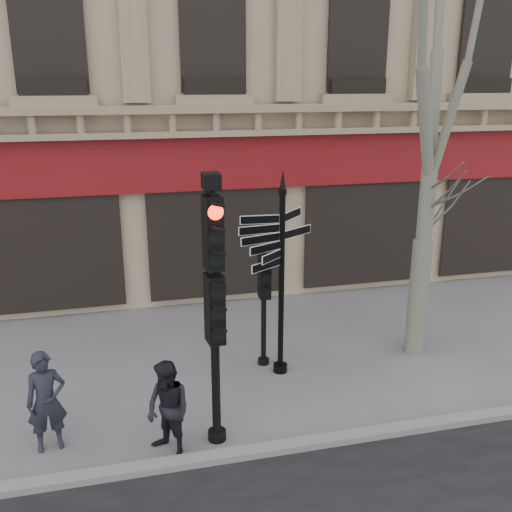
# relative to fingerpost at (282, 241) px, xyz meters

# --- Properties ---
(ground) EXTENTS (80.00, 80.00, 0.00)m
(ground) POSITION_rel_fingerpost_xyz_m (-0.54, -1.02, -2.67)
(ground) COLOR slate
(ground) RESTS_ON ground
(kerb) EXTENTS (80.00, 0.25, 0.12)m
(kerb) POSITION_rel_fingerpost_xyz_m (-0.54, -2.42, -2.61)
(kerb) COLOR gray
(kerb) RESTS_ON ground
(fingerpost) EXTENTS (2.15, 2.15, 3.97)m
(fingerpost) POSITION_rel_fingerpost_xyz_m (0.00, 0.00, 0.00)
(fingerpost) COLOR black
(fingerpost) RESTS_ON ground
(traffic_signal_main) EXTENTS (0.50, 0.38, 4.26)m
(traffic_signal_main) POSITION_rel_fingerpost_xyz_m (-1.59, -1.89, 0.02)
(traffic_signal_main) COLOR black
(traffic_signal_main) RESTS_ON ground
(traffic_signal_secondary) EXTENTS (0.39, 0.28, 2.33)m
(traffic_signal_secondary) POSITION_rel_fingerpost_xyz_m (-0.24, 0.39, -1.04)
(traffic_signal_secondary) COLOR black
(traffic_signal_secondary) RESTS_ON ground
(plane_tree) EXTENTS (3.54, 3.54, 9.39)m
(plane_tree) POSITION_rel_fingerpost_xyz_m (2.97, 0.15, 3.92)
(plane_tree) COLOR gray
(plane_tree) RESTS_ON ground
(pedestrian_a) EXTENTS (0.66, 0.50, 1.63)m
(pedestrian_a) POSITION_rel_fingerpost_xyz_m (-4.13, -1.49, -1.86)
(pedestrian_a) COLOR #20212B
(pedestrian_a) RESTS_ON ground
(pedestrian_b) EXTENTS (0.92, 0.95, 1.54)m
(pedestrian_b) POSITION_rel_fingerpost_xyz_m (-2.35, -2.09, -1.90)
(pedestrian_b) COLOR black
(pedestrian_b) RESTS_ON ground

